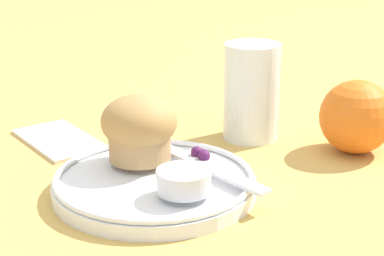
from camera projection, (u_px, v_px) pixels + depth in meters
name	position (u px, v px, depth m)	size (l,w,h in m)	color
ground_plane	(166.00, 199.00, 0.61)	(3.00, 3.00, 0.00)	tan
plate	(158.00, 182.00, 0.63)	(0.20, 0.20, 0.02)	white
muffin	(139.00, 128.00, 0.65)	(0.08, 0.08, 0.07)	tan
cream_ramekin	(180.00, 181.00, 0.58)	(0.05, 0.05, 0.02)	silver
berry_pair	(200.00, 154.00, 0.65)	(0.02, 0.01, 0.01)	#4C194C
butter_knife	(205.00, 165.00, 0.63)	(0.16, 0.03, 0.00)	silver
orange_fruit	(357.00, 117.00, 0.72)	(0.08, 0.08, 0.08)	orange
juice_glass	(251.00, 92.00, 0.75)	(0.07, 0.07, 0.11)	silver
folded_napkin	(59.00, 138.00, 0.76)	(0.13, 0.07, 0.01)	beige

